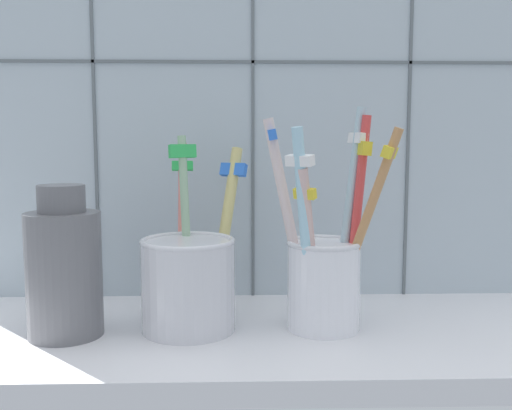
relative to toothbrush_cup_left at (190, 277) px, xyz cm
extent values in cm
cube|color=silver|center=(5.75, -0.62, -5.47)|extent=(64.00, 22.00, 2.00)
cube|color=#B2C1CC|center=(5.75, 11.38, 16.03)|extent=(64.00, 2.00, 45.00)
cube|color=slate|center=(-10.25, 10.28, 16.03)|extent=(0.30, 0.20, 45.00)
cube|color=slate|center=(5.75, 10.28, 16.03)|extent=(0.30, 0.20, 45.00)
cube|color=slate|center=(21.75, 10.28, 16.03)|extent=(0.30, 0.20, 45.00)
cube|color=slate|center=(5.75, 10.28, 19.63)|extent=(64.00, 0.20, 0.30)
cylinder|color=silver|center=(-0.08, -0.29, -0.59)|extent=(8.02, 8.02, 7.77)
torus|color=silver|center=(-0.08, -0.29, 3.29)|extent=(8.12, 8.12, 0.50)
cylinder|color=#D2C477|center=(2.97, 4.14, 3.46)|extent=(3.73, 6.36, 15.43)
cube|color=blue|center=(3.78, 5.87, 9.01)|extent=(2.74, 2.03, 1.34)
cylinder|color=#99BF98|center=(-0.48, 2.25, 4.07)|extent=(1.68, 2.67, 16.37)
cube|color=green|center=(-0.75, 2.92, 10.84)|extent=(2.54, 1.74, 1.26)
cylinder|color=#F18D7F|center=(-0.95, 3.62, 3.72)|extent=(0.87, 5.29, 15.81)
cube|color=green|center=(-0.99, 5.21, 9.41)|extent=(1.96, 0.91, 0.98)
cylinder|color=white|center=(11.58, -0.29, -0.70)|extent=(6.26, 6.26, 7.55)
torus|color=silver|center=(11.58, -0.29, 3.07)|extent=(6.45, 6.45, 0.50)
cylinder|color=#A9C8D6|center=(13.71, -0.08, 5.28)|extent=(3.13, 1.56, 18.81)
cube|color=white|center=(14.44, 0.11, 12.01)|extent=(1.39, 2.47, 0.96)
cylinder|color=tan|center=(14.50, -2.12, 4.37)|extent=(5.98, 4.00, 17.14)
cube|color=yellow|center=(16.34, -3.21, 10.91)|extent=(1.81, 2.09, 1.14)
cylinder|color=#DF4141|center=(14.30, -0.74, 4.92)|extent=(2.32, 0.91, 18.06)
cube|color=yellow|center=(14.79, -0.71, 11.16)|extent=(1.04, 2.60, 1.22)
cylinder|color=silver|center=(8.58, -0.38, 4.79)|extent=(4.59, 0.92, 17.90)
cube|color=blue|center=(7.06, -0.39, 12.30)|extent=(0.82, 2.42, 0.99)
cylinder|color=#A4D4E9|center=(9.68, -2.90, 4.40)|extent=(2.97, 3.48, 17.10)
cube|color=white|center=(9.12, -3.63, 10.26)|extent=(2.40, 2.17, 0.97)
cylinder|color=beige|center=(10.16, -2.51, 2.79)|extent=(3.03, 3.65, 13.92)
cube|color=yellow|center=(9.58, -3.30, 7.60)|extent=(1.94, 1.72, 0.94)
cylinder|color=slate|center=(-10.28, -1.68, 0.73)|extent=(6.18, 6.18, 10.41)
cylinder|color=slate|center=(-10.28, -1.68, 7.08)|extent=(3.88, 3.88, 2.27)
camera|label=1|loc=(4.27, -49.80, 12.09)|focal=41.08mm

